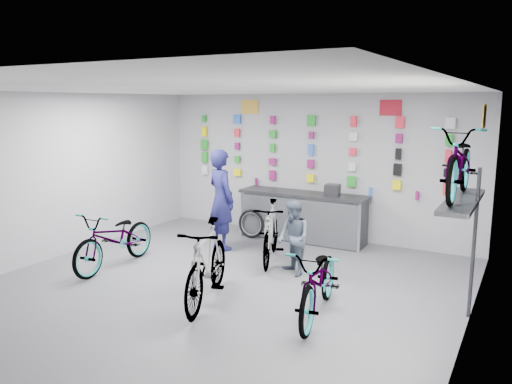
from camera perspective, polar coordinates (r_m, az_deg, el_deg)
The scene contains 20 objects.
floor at distance 7.53m, azimuth -6.02°, elevation -11.84°, with size 8.00×8.00×0.00m, color #4F4F54.
ceiling at distance 6.98m, azimuth -6.48°, elevation 11.63°, with size 8.00×8.00×0.00m, color white.
wall_back at distance 10.58m, azimuth 6.42°, elevation 2.97°, with size 7.00×7.00×0.00m, color #B5B5B8.
wall_left at distance 9.55m, azimuth -23.63°, elevation 1.40°, with size 8.00×8.00×0.00m, color #B5B5B8.
wall_right at distance 5.86m, azimuth 22.98°, elevation -3.63°, with size 8.00×8.00×0.00m, color #B5B5B8.
counter at distance 10.34m, azimuth 5.32°, elevation -2.88°, with size 2.70×0.66×1.00m.
merch_wall at distance 10.47m, azimuth 6.41°, elevation 4.53°, with size 5.57×0.08×1.56m.
wall_bracket at distance 7.05m, azimuth 22.69°, elevation -1.68°, with size 0.39×1.90×2.00m.
sign_left at distance 11.15m, azimuth -0.72°, elevation 9.69°, with size 0.42×0.02×0.30m, color gold.
sign_right at distance 9.97m, azimuth 15.13°, elevation 9.28°, with size 0.42×0.02×0.30m, color #B61B2C.
sign_side at distance 6.91m, azimuth 24.63°, elevation 7.89°, with size 0.02×0.40×0.30m, color gold.
bike_left at distance 8.94m, azimuth -15.79°, elevation -5.15°, with size 0.68×1.95×1.02m, color gray.
bike_center at distance 7.13m, azimuth -5.64°, elevation -8.11°, with size 0.55×1.95×1.17m, color gray.
bike_right at distance 6.73m, azimuth 7.28°, elevation -10.04°, with size 0.66×1.90×1.00m, color gray.
bike_service at distance 8.91m, azimuth 1.70°, elevation -4.60°, with size 0.51×1.81×1.09m, color gray.
bike_wall at distance 6.97m, azimuth 22.39°, elevation 3.13°, with size 0.63×1.80×0.95m, color gray.
clerk at distance 9.64m, azimuth -4.00°, elevation -0.87°, with size 0.71×0.47×1.95m, color #18184D.
customer at distance 8.25m, azimuth 4.28°, elevation -5.24°, with size 0.61×0.47×1.25m, color #4B586B.
spare_wheel at distance 10.50m, azimuth -0.55°, elevation -3.66°, with size 0.61×0.12×0.61m.
register at distance 9.99m, azimuth 8.73°, elevation 0.23°, with size 0.28×0.30×0.22m, color black.
Camera 1 is at (4.06, -5.68, 2.82)m, focal length 35.00 mm.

